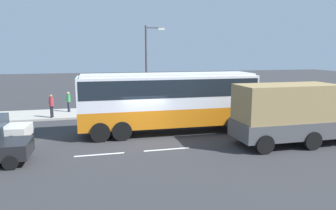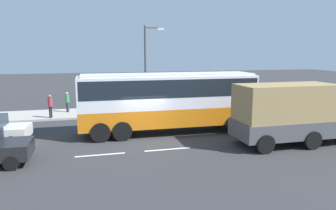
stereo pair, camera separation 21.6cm
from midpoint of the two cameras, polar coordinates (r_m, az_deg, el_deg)
ground_plane at (r=18.34m, az=-4.75°, el=-6.00°), size 120.00×120.00×0.00m
sidewalk_curb at (r=26.23m, az=-7.87°, el=-1.12°), size 80.00×4.00×0.15m
coach_bus at (r=19.06m, az=-0.22°, el=1.56°), size 10.80×2.72×3.65m
cargo_truck at (r=18.22m, az=22.52°, el=-1.24°), size 7.66×2.54×3.27m
pedestrian_near_curb at (r=24.46m, az=-20.96°, el=0.09°), size 0.32×0.32×1.72m
pedestrian_at_crossing at (r=26.39m, az=-18.15°, el=0.78°), size 0.32×0.32×1.63m
street_lamp at (r=24.62m, az=-4.06°, el=7.52°), size 1.54×0.24×6.79m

